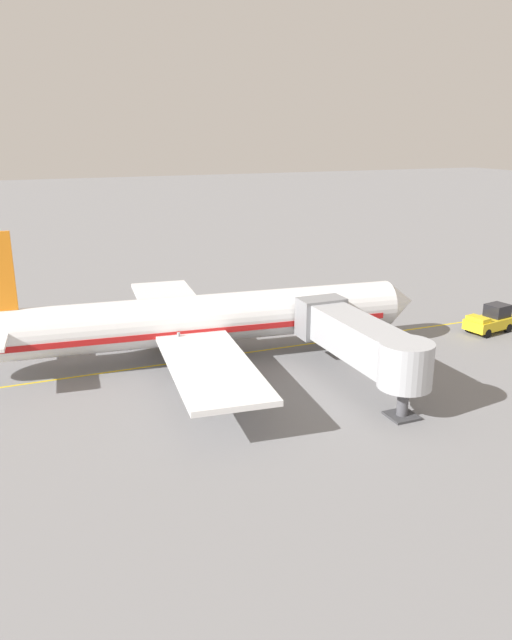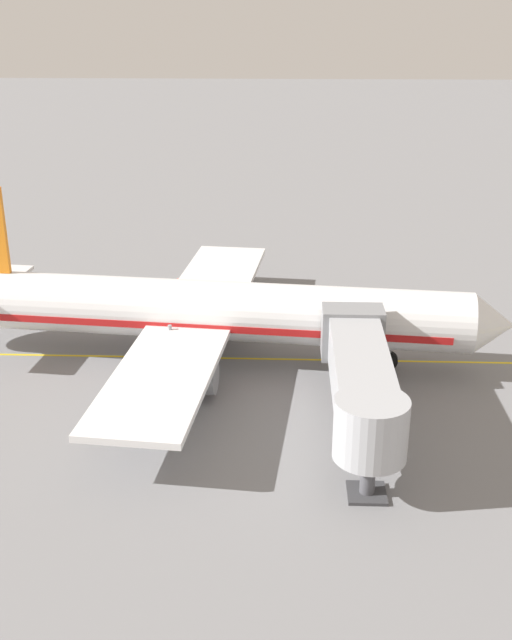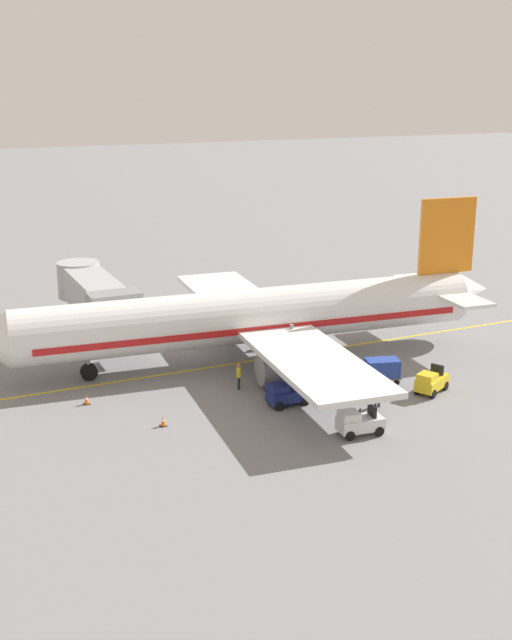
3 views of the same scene
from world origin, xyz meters
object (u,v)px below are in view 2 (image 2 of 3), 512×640
at_px(parked_airliner, 205,311).
at_px(baggage_cart_front, 180,304).
at_px(jet_bridge, 361,377).
at_px(ground_crew_wing_walker, 179,287).
at_px(ground_crew_marshaller, 185,320).
at_px(baggage_cart_second_in_train, 140,302).
at_px(baggage_tug_trailing, 240,303).
at_px(safety_cone_nose_left, 346,310).
at_px(baggage_tug_spare, 223,278).
at_px(ground_crew_loader, 260,318).
at_px(safety_cone_nose_right, 398,339).
at_px(baggage_tug_lead, 122,292).

height_order(parked_airliner, baggage_cart_front, parked_airliner).
height_order(jet_bridge, ground_crew_wing_walker, jet_bridge).
relative_size(jet_bridge, ground_crew_marshaller, 7.99).
distance_m(baggage_cart_front, baggage_cart_second_in_train, 3.01).
distance_m(baggage_tug_trailing, ground_crew_marshaller, 5.45).
bearing_deg(ground_crew_wing_walker, safety_cone_nose_left, 77.91).
bearing_deg(safety_cone_nose_left, baggage_tug_spare, -120.69).
bearing_deg(baggage_cart_front, safety_cone_nose_left, 93.70).
xyz_separation_m(baggage_tug_trailing, baggage_cart_front, (0.96, -4.26, 0.24)).
xyz_separation_m(baggage_tug_spare, ground_crew_wing_walker, (2.90, -3.10, 0.24)).
distance_m(ground_crew_loader, safety_cone_nose_right, 9.45).
height_order(baggage_tug_spare, ground_crew_wing_walker, ground_crew_wing_walker).
height_order(baggage_tug_trailing, safety_cone_nose_right, baggage_tug_trailing).
bearing_deg(jet_bridge, baggage_cart_front, -145.31).
height_order(ground_crew_loader, safety_cone_nose_left, ground_crew_loader).
height_order(ground_crew_wing_walker, ground_crew_marshaller, same).
bearing_deg(baggage_tug_trailing, jet_bridge, 22.28).
xyz_separation_m(jet_bridge, safety_cone_nose_left, (-17.24, 0.54, -3.16)).
bearing_deg(safety_cone_nose_left, parked_airliner, -50.05).
height_order(jet_bridge, ground_crew_loader, jet_bridge).
height_order(baggage_cart_second_in_train, safety_cone_nose_right, baggage_cart_second_in_train).
bearing_deg(parked_airliner, safety_cone_nose_left, 129.95).
bearing_deg(baggage_tug_lead, safety_cone_nose_left, 82.70).
distance_m(jet_bridge, ground_crew_loader, 15.15).
bearing_deg(ground_crew_loader, ground_crew_wing_walker, -133.66).
bearing_deg(baggage_cart_second_in_train, ground_crew_wing_walker, 142.87).
bearing_deg(ground_crew_wing_walker, parked_airliner, 16.48).
height_order(jet_bridge, baggage_cart_front, jet_bridge).
bearing_deg(jet_bridge, baggage_cart_second_in_train, -139.18).
distance_m(jet_bridge, ground_crew_wing_walker, 23.36).
height_order(ground_crew_loader, safety_cone_nose_right, ground_crew_loader).
relative_size(parked_airliner, baggage_tug_trailing, 14.75).
bearing_deg(ground_crew_wing_walker, baggage_cart_second_in_train, -37.13).
bearing_deg(ground_crew_loader, jet_bridge, 21.97).
xyz_separation_m(baggage_tug_trailing, baggage_tug_spare, (-5.38, -1.70, 0.00)).
distance_m(parked_airliner, ground_crew_loader, 5.95).
bearing_deg(safety_cone_nose_right, baggage_tug_trailing, -115.48).
bearing_deg(jet_bridge, baggage_tug_trailing, -157.72).
bearing_deg(baggage_tug_trailing, baggage_cart_second_in_train, -83.99).
xyz_separation_m(baggage_cart_second_in_train, safety_cone_nose_left, (-0.57, 14.94, -0.66)).
height_order(baggage_cart_front, baggage_cart_second_in_train, same).
distance_m(parked_airliner, baggage_cart_front, 7.86).
bearing_deg(ground_crew_marshaller, baggage_tug_spare, 169.17).
bearing_deg(ground_crew_loader, parked_airliner, -36.03).
height_order(baggage_cart_front, ground_crew_wing_walker, ground_crew_wing_walker).
xyz_separation_m(parked_airliner, baggage_tug_trailing, (-8.04, 1.69, -2.47)).
height_order(baggage_tug_spare, baggage_cart_front, baggage_tug_spare).
bearing_deg(baggage_tug_trailing, ground_crew_loader, 23.48).
bearing_deg(baggage_cart_second_in_train, jet_bridge, 40.82).
distance_m(jet_bridge, safety_cone_nose_left, 17.54).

